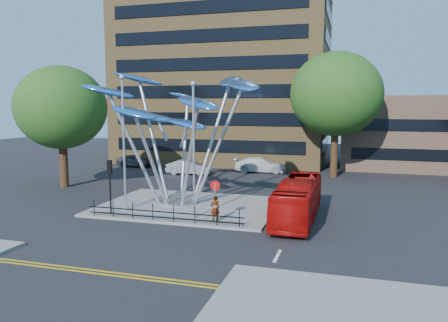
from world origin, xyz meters
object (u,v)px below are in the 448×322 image
(tree_left, at_px, (61,108))
(parked_car_right, at_px, (260,165))
(street_lamp_right, at_px, (194,137))
(no_entry_sign_island, at_px, (215,194))
(parked_car_mid, at_px, (189,167))
(tree_right, at_px, (336,94))
(red_bus, at_px, (298,200))
(parked_car_left, at_px, (134,161))
(traffic_light_island, at_px, (110,175))
(leaf_sculpture, at_px, (177,107))
(pedestrian, at_px, (215,209))
(street_lamp_left, at_px, (123,131))

(tree_left, bearing_deg, parked_car_right, 41.97)
(street_lamp_right, height_order, no_entry_sign_island, street_lamp_right)
(street_lamp_right, relative_size, parked_car_mid, 1.83)
(parked_car_mid, relative_size, parked_car_right, 0.83)
(tree_right, relative_size, parked_car_right, 2.23)
(red_bus, relative_size, parked_car_left, 2.17)
(tree_right, relative_size, street_lamp_right, 1.46)
(parked_car_left, bearing_deg, no_entry_sign_island, -135.02)
(traffic_light_island, relative_size, parked_car_left, 0.82)
(leaf_sculpture, xyz_separation_m, street_lamp_right, (2.57, -3.68, -1.78))
(parked_car_mid, bearing_deg, tree_left, 135.19)
(tree_right, bearing_deg, pedestrian, -107.10)
(tree_right, relative_size, parked_car_mid, 2.67)
(street_lamp_left, xyz_separation_m, parked_car_right, (4.95, 19.50, -4.57))
(parked_car_left, bearing_deg, street_lamp_right, -137.04)
(traffic_light_island, height_order, parked_car_right, traffic_light_island)
(tree_right, xyz_separation_m, red_bus, (-1.40, -17.19, -6.77))
(street_lamp_left, xyz_separation_m, red_bus, (11.10, 1.31, -4.09))
(red_bus, distance_m, pedestrian, 5.16)
(no_entry_sign_island, relative_size, pedestrian, 1.58)
(street_lamp_right, height_order, traffic_light_island, street_lamp_right)
(red_bus, bearing_deg, tree_right, 85.51)
(traffic_light_island, distance_m, parked_car_left, 22.50)
(tree_left, height_order, leaf_sculpture, tree_left)
(tree_right, distance_m, parked_car_right, 10.51)
(red_bus, relative_size, parked_car_right, 1.67)
(tree_right, distance_m, traffic_light_island, 24.06)
(leaf_sculpture, distance_m, red_bus, 10.49)
(traffic_light_island, bearing_deg, leaf_sculpture, 54.96)
(tree_right, height_order, tree_left, tree_right)
(leaf_sculpture, bearing_deg, tree_right, 56.69)
(leaf_sculpture, xyz_separation_m, red_bus, (8.67, -1.87, -5.61))
(tree_left, xyz_separation_m, street_lamp_right, (14.50, -7.00, -1.70))
(red_bus, distance_m, parked_car_mid, 19.45)
(pedestrian, relative_size, parked_car_mid, 0.34)
(traffic_light_island, bearing_deg, street_lamp_right, 5.19)
(leaf_sculpture, distance_m, traffic_light_island, 6.65)
(street_lamp_left, xyz_separation_m, street_lamp_right, (5.00, -0.50, -0.26))
(street_lamp_right, bearing_deg, leaf_sculpture, 124.91)
(traffic_light_island, bearing_deg, parked_car_right, 75.10)
(leaf_sculpture, relative_size, red_bus, 1.40)
(street_lamp_right, bearing_deg, street_lamp_left, 174.29)
(tree_right, distance_m, street_lamp_right, 20.64)
(street_lamp_left, bearing_deg, no_entry_sign_island, -8.61)
(street_lamp_right, bearing_deg, tree_right, 68.46)
(leaf_sculpture, height_order, parked_car_mid, leaf_sculpture)
(tree_right, height_order, street_lamp_left, tree_right)
(traffic_light_island, bearing_deg, tree_right, 56.31)
(street_lamp_left, bearing_deg, parked_car_mid, 96.05)
(tree_right, xyz_separation_m, pedestrian, (-6.00, -19.50, -7.11))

